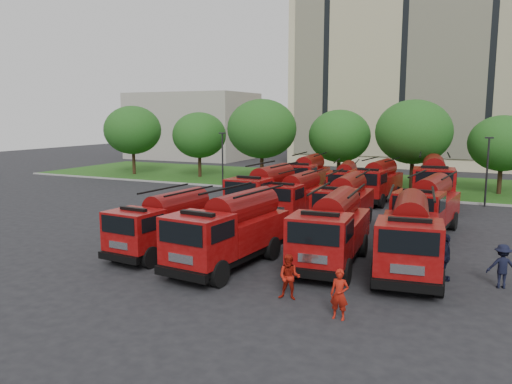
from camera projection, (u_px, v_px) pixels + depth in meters
ground at (232, 242)px, 26.37m from camera, size 140.00×140.00×0.00m
lawn at (354, 182)px, 49.63m from camera, size 70.00×16.00×0.12m
curb at (330, 193)px, 42.38m from camera, size 70.00×0.30×0.14m
apartment_building at (412, 71)px, 66.53m from camera, size 30.00×14.18×25.00m
side_building at (193, 126)px, 77.55m from camera, size 18.00×12.00×10.00m
tree_0 at (133, 130)px, 55.34m from camera, size 6.30×6.30×7.70m
tree_1 at (199, 135)px, 52.96m from camera, size 5.71×5.71×6.98m
tree_2 at (262, 129)px, 48.15m from camera, size 6.72×6.72×8.22m
tree_3 at (339, 136)px, 47.55m from camera, size 5.88×5.88×7.19m
tree_4 at (414, 132)px, 43.20m from camera, size 6.55×6.55×8.01m
tree_5 at (502, 143)px, 41.30m from camera, size 5.46×5.46×6.68m
lamp_post_0 at (222, 157)px, 45.51m from camera, size 0.60×0.25×5.11m
lamp_post_1 at (487, 167)px, 36.30m from camera, size 0.60×0.25×5.11m
fire_truck_0 at (165, 223)px, 24.22m from camera, size 2.70×6.54×2.91m
fire_truck_1 at (230, 230)px, 22.05m from camera, size 3.11×7.28×3.22m
fire_truck_2 at (332, 230)px, 22.30m from camera, size 2.97×7.15×3.18m
fire_truck_3 at (410, 236)px, 20.99m from camera, size 3.30×7.35×3.23m
fire_truck_4 at (266, 191)px, 33.31m from camera, size 2.86×7.29×3.28m
fire_truck_5 at (296, 196)px, 32.62m from camera, size 2.48×6.39×2.88m
fire_truck_6 at (344, 202)px, 29.53m from camera, size 2.74×6.95×3.12m
fire_truck_7 at (428, 206)px, 28.04m from camera, size 3.16×7.25×3.20m
fire_truck_8 at (306, 176)px, 41.63m from camera, size 3.10×7.44×3.31m
fire_truck_9 at (345, 182)px, 39.35m from camera, size 3.23×6.72×2.94m
fire_truck_10 at (377, 181)px, 38.52m from camera, size 3.03×7.14×3.17m
fire_truck_11 at (433, 181)px, 36.70m from camera, size 3.61×8.25×3.64m
firefighter_0 at (339, 319)px, 16.48m from camera, size 0.63×0.47×1.69m
firefighter_1 at (289, 299)px, 18.25m from camera, size 0.87×0.56×1.68m
firefighter_2 at (444, 280)px, 20.39m from camera, size 0.70×1.15×1.91m
firefighter_3 at (500, 288)px, 19.47m from camera, size 1.23×0.83×1.74m
firefighter_4 at (250, 239)px, 27.21m from camera, size 0.85×0.89×1.53m
firefighter_5 at (407, 234)px, 28.23m from camera, size 1.81×1.30×1.79m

